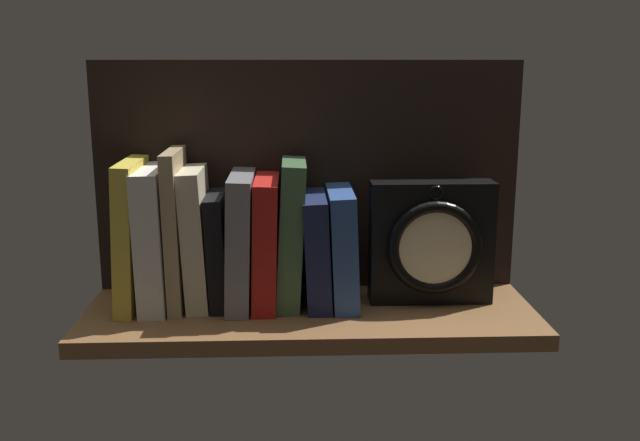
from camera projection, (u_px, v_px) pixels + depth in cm
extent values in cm
cube|color=brown|center=(310.00, 316.00, 112.67)|extent=(70.76, 24.94, 2.50)
cube|color=black|center=(308.00, 177.00, 119.65)|extent=(70.76, 1.20, 38.39)
cube|color=gold|center=(131.00, 234.00, 111.89)|extent=(3.72, 15.24, 23.32)
cube|color=silver|center=(156.00, 238.00, 112.16)|extent=(4.43, 15.65, 22.15)
cube|color=tan|center=(177.00, 229.00, 111.99)|extent=(2.44, 13.90, 24.87)
cube|color=beige|center=(197.00, 238.00, 112.43)|extent=(4.28, 12.68, 22.04)
cube|color=black|center=(219.00, 250.00, 113.02)|extent=(3.49, 12.32, 18.00)
cube|color=gray|center=(241.00, 240.00, 112.81)|extent=(4.40, 15.98, 21.12)
cube|color=red|center=(266.00, 242.00, 113.03)|extent=(4.26, 15.32, 20.46)
cube|color=#476B44|center=(291.00, 233.00, 112.89)|extent=(4.87, 13.13, 23.20)
cube|color=#192147|center=(316.00, 250.00, 113.66)|extent=(4.54, 14.63, 17.73)
cube|color=#2D4C8E|center=(342.00, 247.00, 113.73)|extent=(4.69, 15.23, 18.53)
cube|color=black|center=(431.00, 242.00, 114.40)|extent=(19.66, 5.40, 19.66)
torus|color=black|center=(435.00, 247.00, 111.40)|extent=(15.02, 1.84, 15.02)
cylinder|color=beige|center=(435.00, 247.00, 111.40)|extent=(12.12, 0.60, 12.12)
cube|color=black|center=(441.00, 255.00, 111.21)|extent=(2.08, 0.30, 2.51)
cube|color=black|center=(450.00, 248.00, 110.99)|extent=(4.75, 0.30, 0.39)
torus|color=black|center=(436.00, 193.00, 109.88)|extent=(2.44, 0.44, 2.44)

